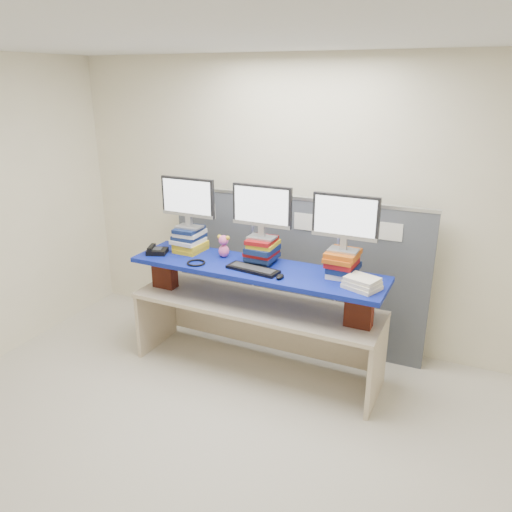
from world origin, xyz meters
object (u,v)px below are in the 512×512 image
at_px(desk, 256,316).
at_px(keyboard, 253,269).
at_px(desk_phone, 156,251).
at_px(monitor_center, 262,209).
at_px(monitor_right, 345,220).
at_px(blue_board, 256,269).
at_px(monitor_left, 188,200).

height_order(desk, keyboard, keyboard).
distance_m(keyboard, desk_phone, 1.01).
bearing_deg(desk, keyboard, -80.22).
relative_size(monitor_center, monitor_right, 1.00).
distance_m(blue_board, monitor_right, 0.90).
bearing_deg(monitor_center, monitor_left, 180.00).
xyz_separation_m(blue_board, monitor_left, (-0.75, 0.14, 0.52)).
xyz_separation_m(monitor_center, desk_phone, (-0.99, -0.18, -0.47)).
bearing_deg(desk, blue_board, 91.48).
height_order(monitor_left, keyboard, monitor_left).
distance_m(monitor_center, monitor_right, 0.73).
height_order(blue_board, keyboard, keyboard).
height_order(monitor_center, monitor_right, monitor_center).
distance_m(monitor_left, monitor_right, 1.48).
bearing_deg(blue_board, desk_phone, -175.19).
height_order(monitor_left, monitor_right, monitor_left).
height_order(monitor_left, monitor_center, monitor_left).
xyz_separation_m(desk, keyboard, (0.01, -0.10, 0.49)).
relative_size(monitor_left, monitor_center, 1.00).
xyz_separation_m(monitor_center, monitor_right, (0.73, -0.02, -0.01)).
bearing_deg(desk, monitor_right, 9.20).
xyz_separation_m(keyboard, desk_phone, (-1.01, 0.04, 0.01)).
relative_size(desk, desk_phone, 10.29).
relative_size(desk, monitor_right, 4.19).
bearing_deg(blue_board, monitor_center, 90.39).
bearing_deg(monitor_left, desk, -9.00).
height_order(blue_board, monitor_right, monitor_right).
bearing_deg(monitor_right, keyboard, -163.37).
bearing_deg(monitor_left, keyboard, -15.62).
distance_m(desk, monitor_right, 1.21).
height_order(desk, desk_phone, desk_phone).
bearing_deg(monitor_right, monitor_left, 180.00).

